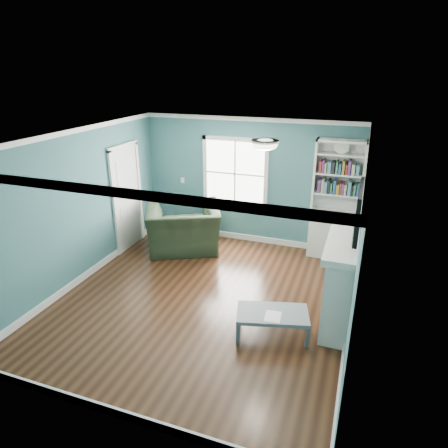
% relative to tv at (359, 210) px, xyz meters
% --- Properties ---
extents(floor, '(5.00, 5.00, 0.00)m').
position_rel_tv_xyz_m(floor, '(-2.20, -0.20, -1.72)').
color(floor, black).
rests_on(floor, ground).
extents(room_walls, '(5.00, 5.00, 5.00)m').
position_rel_tv_xyz_m(room_walls, '(-2.20, -0.20, -0.14)').
color(room_walls, '#366A6D').
rests_on(room_walls, ground).
extents(trim, '(4.50, 5.00, 2.60)m').
position_rel_tv_xyz_m(trim, '(-2.20, -0.20, -0.49)').
color(trim, white).
rests_on(trim, ground).
extents(window, '(1.40, 0.06, 1.50)m').
position_rel_tv_xyz_m(window, '(-2.50, 2.29, -0.27)').
color(window, white).
rests_on(window, room_walls).
extents(bookshelf, '(0.90, 0.35, 2.31)m').
position_rel_tv_xyz_m(bookshelf, '(-0.43, 2.10, -0.80)').
color(bookshelf, silver).
rests_on(bookshelf, ground).
extents(fireplace, '(0.44, 1.58, 1.30)m').
position_rel_tv_xyz_m(fireplace, '(-0.12, 0.00, -1.09)').
color(fireplace, black).
rests_on(fireplace, ground).
extents(tv, '(0.06, 1.10, 0.65)m').
position_rel_tv_xyz_m(tv, '(0.00, 0.00, 0.00)').
color(tv, black).
rests_on(tv, fireplace).
extents(door, '(0.12, 0.98, 2.17)m').
position_rel_tv_xyz_m(door, '(-4.42, 1.20, -0.65)').
color(door, silver).
rests_on(door, ground).
extents(ceiling_fixture, '(0.38, 0.38, 0.15)m').
position_rel_tv_xyz_m(ceiling_fixture, '(-1.30, -0.10, 0.82)').
color(ceiling_fixture, white).
rests_on(ceiling_fixture, room_walls).
extents(light_switch, '(0.08, 0.01, 0.12)m').
position_rel_tv_xyz_m(light_switch, '(-3.70, 2.28, -0.52)').
color(light_switch, white).
rests_on(light_switch, room_walls).
extents(recliner, '(1.68, 1.45, 1.24)m').
position_rel_tv_xyz_m(recliner, '(-3.29, 1.40, -1.10)').
color(recliner, '#202E1D').
rests_on(recliner, ground).
extents(coffee_table, '(1.09, 0.77, 0.36)m').
position_rel_tv_xyz_m(coffee_table, '(-0.95, -0.72, -1.41)').
color(coffee_table, '#474E55').
rests_on(coffee_table, ground).
extents(paper_sheet, '(0.24, 0.29, 0.00)m').
position_rel_tv_xyz_m(paper_sheet, '(-0.92, -0.82, -1.37)').
color(paper_sheet, white).
rests_on(paper_sheet, coffee_table).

